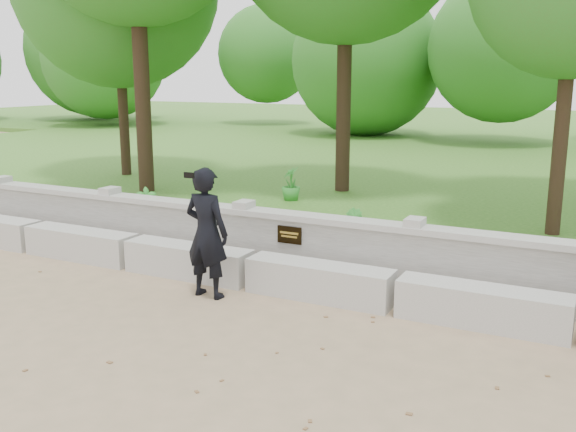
# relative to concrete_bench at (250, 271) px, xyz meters

# --- Properties ---
(ground) EXTENTS (80.00, 80.00, 0.00)m
(ground) POSITION_rel_concrete_bench_xyz_m (-0.00, -1.90, -0.22)
(ground) COLOR #A08362
(ground) RESTS_ON ground
(lawn) EXTENTS (40.00, 22.00, 0.25)m
(lawn) POSITION_rel_concrete_bench_xyz_m (-0.00, 12.10, -0.10)
(lawn) COLOR #34661C
(lawn) RESTS_ON ground
(concrete_bench) EXTENTS (11.90, 0.45, 0.45)m
(concrete_bench) POSITION_rel_concrete_bench_xyz_m (0.00, 0.00, 0.00)
(concrete_bench) COLOR beige
(concrete_bench) RESTS_ON ground
(parapet_wall) EXTENTS (12.50, 0.35, 0.90)m
(parapet_wall) POSITION_rel_concrete_bench_xyz_m (0.00, 0.70, 0.24)
(parapet_wall) COLOR #BBB8B1
(parapet_wall) RESTS_ON ground
(man_main) EXTENTS (0.63, 0.56, 1.66)m
(man_main) POSITION_rel_concrete_bench_xyz_m (-0.29, -0.56, 0.61)
(man_main) COLOR black
(man_main) RESTS_ON ground
(shrub_a) EXTENTS (0.39, 0.41, 0.65)m
(shrub_a) POSITION_rel_concrete_bench_xyz_m (-2.83, 1.40, 0.35)
(shrub_a) COLOR #348F30
(shrub_a) RESTS_ON lawn
(shrub_b) EXTENTS (0.44, 0.44, 0.63)m
(shrub_b) POSITION_rel_concrete_bench_xyz_m (0.89, 1.40, 0.34)
(shrub_b) COLOR #348F30
(shrub_b) RESTS_ON lawn
(shrub_d) EXTENTS (0.51, 0.52, 0.69)m
(shrub_d) POSITION_rel_concrete_bench_xyz_m (-1.65, 4.50, 0.37)
(shrub_d) COLOR #348F30
(shrub_d) RESTS_ON lawn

